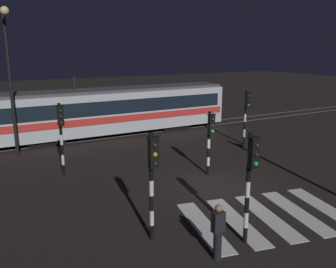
{
  "coord_description": "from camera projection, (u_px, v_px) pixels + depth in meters",
  "views": [
    {
      "loc": [
        -8.78,
        -11.84,
        5.93
      ],
      "look_at": [
        0.17,
        4.56,
        1.4
      ],
      "focal_mm": 38.02,
      "sensor_mm": 36.0,
      "label": 1
    }
  ],
  "objects": [
    {
      "name": "traffic_light_corner_far_right",
      "position": [
        246.0,
        109.0,
        21.86
      ],
      "size": [
        0.36,
        0.42,
        3.42
      ],
      "color": "black",
      "rests_on": "ground"
    },
    {
      "name": "rail_far",
      "position": [
        117.0,
        132.0,
        25.8
      ],
      "size": [
        80.0,
        0.12,
        0.03
      ],
      "primitive_type": "cube",
      "color": "#59595E",
      "rests_on": "ground"
    },
    {
      "name": "street_lamp_trackside_left",
      "position": [
        9.0,
        66.0,
        18.87
      ],
      "size": [
        0.44,
        1.21,
        7.95
      ],
      "color": "black",
      "rests_on": "ground"
    },
    {
      "name": "rail_near",
      "position": [
        125.0,
        136.0,
        24.57
      ],
      "size": [
        80.0,
        0.12,
        0.03
      ],
      "primitive_type": "cube",
      "color": "#59595E",
      "rests_on": "ground"
    },
    {
      "name": "traffic_light_corner_near_left",
      "position": [
        152.0,
        172.0,
        10.7
      ],
      "size": [
        0.36,
        0.42,
        3.49
      ],
      "color": "black",
      "rests_on": "ground"
    },
    {
      "name": "crosswalk_zebra",
      "position": [
        267.0,
        216.0,
        12.83
      ],
      "size": [
        6.31,
        4.83,
        0.02
      ],
      "color": "silver",
      "rests_on": "ground"
    },
    {
      "name": "traffic_light_corner_far_left",
      "position": [
        61.0,
        129.0,
        16.51
      ],
      "size": [
        0.36,
        0.42,
        3.47
      ],
      "color": "black",
      "rests_on": "ground"
    },
    {
      "name": "traffic_light_median_centre",
      "position": [
        210.0,
        134.0,
        16.58
      ],
      "size": [
        0.36,
        0.42,
        3.07
      ],
      "color": "black",
      "rests_on": "ground"
    },
    {
      "name": "ground_plane",
      "position": [
        214.0,
        187.0,
        15.58
      ],
      "size": [
        120.0,
        120.0,
        0.0
      ],
      "primitive_type": "plane",
      "color": "black"
    },
    {
      "name": "tram",
      "position": [
        113.0,
        110.0,
        24.52
      ],
      "size": [
        16.98,
        2.58,
        4.15
      ],
      "color": "silver",
      "rests_on": "ground"
    },
    {
      "name": "traffic_light_kerb_mid_left",
      "position": [
        251.0,
        172.0,
        10.54
      ],
      "size": [
        0.36,
        0.42,
        3.54
      ],
      "color": "black",
      "rests_on": "ground"
    },
    {
      "name": "pedestrian_waiting_at_kerb",
      "position": [
        218.0,
        232.0,
        10.03
      ],
      "size": [
        0.36,
        0.24,
        1.71
      ],
      "color": "black",
      "rests_on": "ground"
    }
  ]
}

